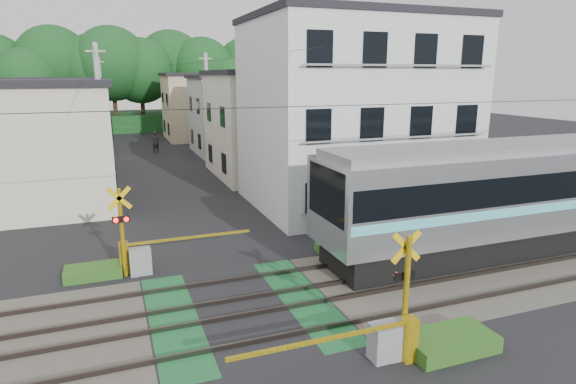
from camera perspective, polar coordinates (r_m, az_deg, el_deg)
name	(u,v)px	position (r m, az deg, el deg)	size (l,w,h in m)	color
ground	(241,309)	(14.23, -5.55, -13.62)	(120.00, 120.00, 0.00)	black
track_bed	(241,308)	(14.21, -5.55, -13.49)	(120.00, 120.00, 0.14)	#47423A
crossing_signal_near	(390,332)	(11.86, 11.98, -15.94)	(4.74, 0.65, 3.09)	yellow
crossing_signal_far	(137,254)	(16.94, -17.45, -6.99)	(4.74, 0.65, 3.09)	yellow
apartment_block	(353,113)	(24.74, 7.74, 9.29)	(10.20, 8.36, 9.30)	silver
houses_row	(154,119)	(38.46, -15.56, 8.36)	(22.07, 31.35, 6.80)	beige
tree_hill	(130,77)	(60.77, -18.19, 12.82)	(40.00, 12.44, 11.89)	#17471C
catenary	(425,168)	(15.58, 15.92, 2.75)	(60.00, 5.04, 7.00)	#2D2D33
utility_poles	(138,111)	(35.40, -17.32, 9.18)	(7.90, 42.00, 8.00)	#A5A5A0
pedestrian	(155,142)	(42.78, -15.45, 5.74)	(0.68, 0.44, 1.85)	#2C2933
weed_patches	(299,295)	(14.57, 1.37, -12.07)	(10.25, 8.80, 0.40)	#2D5E1E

